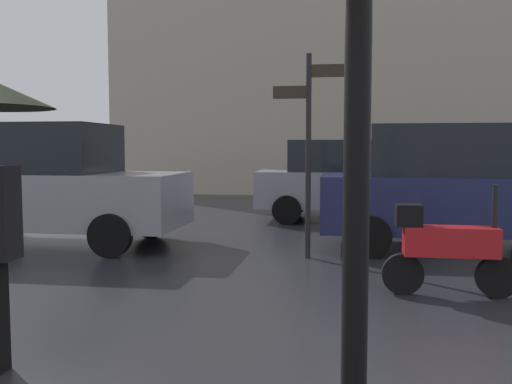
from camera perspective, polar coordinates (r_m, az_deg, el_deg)
The scene contains 5 objects.
parked_scooter at distance 6.53m, azimuth 18.65°, elevation -5.19°, with size 1.46×0.32×1.23m.
parked_car_left at distance 12.77m, azimuth 9.24°, elevation 1.24°, with size 4.10×2.01×1.80m.
parked_car_right at distance 9.42m, azimuth 19.30°, elevation 0.38°, with size 4.24×1.87×1.99m.
parked_car_distant at distance 10.09m, azimuth -20.63°, elevation 0.75°, with size 4.53×2.01×2.02m.
street_signpost at distance 8.27m, azimuth 5.37°, elevation 5.73°, with size 1.08×0.08×2.98m.
Camera 1 is at (0.14, -2.40, 1.63)m, focal length 39.53 mm.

